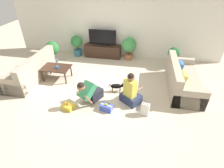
# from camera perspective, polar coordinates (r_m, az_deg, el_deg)

# --- Properties ---
(ground_plane) EXTENTS (16.00, 16.00, 0.00)m
(ground_plane) POSITION_cam_1_polar(r_m,az_deg,el_deg) (5.40, -3.67, -1.74)
(ground_plane) COLOR beige
(wall_back) EXTENTS (8.40, 0.06, 2.60)m
(wall_back) POSITION_cam_1_polar(r_m,az_deg,el_deg) (7.22, 1.11, 19.01)
(wall_back) COLOR white
(wall_back) RESTS_ON ground_plane
(sofa_left) EXTENTS (0.87, 2.03, 0.83)m
(sofa_left) POSITION_cam_1_polar(r_m,az_deg,el_deg) (6.35, -25.04, 3.83)
(sofa_left) COLOR tan
(sofa_left) RESTS_ON ground_plane
(sofa_right) EXTENTS (0.87, 2.03, 0.83)m
(sofa_right) POSITION_cam_1_polar(r_m,az_deg,el_deg) (5.70, 21.86, 1.22)
(sofa_right) COLOR tan
(sofa_right) RESTS_ON ground_plane
(coffee_table) EXTENTS (0.90, 0.61, 0.43)m
(coffee_table) POSITION_cam_1_polar(r_m,az_deg,el_deg) (6.01, -17.73, 4.82)
(coffee_table) COLOR #382319
(coffee_table) RESTS_ON ground_plane
(tv_console) EXTENTS (1.47, 0.43, 0.51)m
(tv_console) POSITION_cam_1_polar(r_m,az_deg,el_deg) (7.38, -3.02, 10.72)
(tv_console) COLOR #382319
(tv_console) RESTS_ON ground_plane
(tv) EXTENTS (1.09, 0.20, 0.62)m
(tv) POSITION_cam_1_polar(r_m,az_deg,el_deg) (7.19, -3.14, 14.62)
(tv) COLOR black
(tv) RESTS_ON tv_console
(potted_plant_back_right) EXTENTS (0.56, 0.56, 0.91)m
(potted_plant_back_right) POSITION_cam_1_polar(r_m,az_deg,el_deg) (7.05, 5.61, 12.28)
(potted_plant_back_right) COLOR #A36042
(potted_plant_back_right) RESTS_ON ground_plane
(potted_plant_back_left) EXTENTS (0.48, 0.48, 0.85)m
(potted_plant_back_left) POSITION_cam_1_polar(r_m,az_deg,el_deg) (7.55, -11.40, 12.81)
(potted_plant_back_left) COLOR #336B84
(potted_plant_back_left) RESTS_ON ground_plane
(potted_plant_corner_left) EXTENTS (0.52, 0.52, 0.82)m
(potted_plant_corner_left) POSITION_cam_1_polar(r_m,az_deg,el_deg) (7.22, -18.85, 10.65)
(potted_plant_corner_left) COLOR #4C4C51
(potted_plant_corner_left) RESTS_ON ground_plane
(potted_plant_corner_right) EXTENTS (0.43, 0.43, 0.78)m
(potted_plant_corner_right) POSITION_cam_1_polar(r_m,az_deg,el_deg) (6.79, 19.36, 8.59)
(potted_plant_corner_right) COLOR #336B84
(potted_plant_corner_right) RESTS_ON ground_plane
(person_kneeling) EXTENTS (0.62, 0.81, 0.78)m
(person_kneeling) POSITION_cam_1_polar(r_m,az_deg,el_deg) (4.73, -7.42, -2.57)
(person_kneeling) COLOR #23232D
(person_kneeling) RESTS_ON ground_plane
(person_sitting) EXTENTS (0.66, 0.63, 0.93)m
(person_sitting) POSITION_cam_1_polar(r_m,az_deg,el_deg) (4.73, 6.10, -2.64)
(person_sitting) COLOR #283351
(person_sitting) RESTS_ON ground_plane
(dog) EXTENTS (0.52, 0.19, 0.29)m
(dog) POSITION_cam_1_polar(r_m,az_deg,el_deg) (5.19, 1.93, -0.70)
(dog) COLOR black
(dog) RESTS_ON ground_plane
(gift_box_a) EXTENTS (0.35, 0.25, 0.23)m
(gift_box_a) POSITION_cam_1_polar(r_m,az_deg,el_deg) (4.60, -1.86, -7.65)
(gift_box_a) COLOR #3D51BC
(gift_box_a) RESTS_ON ground_plane
(gift_box_b) EXTENTS (0.34, 0.30, 0.20)m
(gift_box_b) POSITION_cam_1_polar(r_m,az_deg,el_deg) (4.79, -14.07, -7.16)
(gift_box_b) COLOR yellow
(gift_box_b) RESTS_ON ground_plane
(gift_bag_a) EXTENTS (0.22, 0.16, 0.37)m
(gift_bag_a) POSITION_cam_1_polar(r_m,az_deg,el_deg) (4.49, 10.74, -8.06)
(gift_bag_a) COLOR white
(gift_bag_a) RESTS_ON ground_plane
(mug) EXTENTS (0.12, 0.08, 0.09)m
(mug) POSITION_cam_1_polar(r_m,az_deg,el_deg) (5.88, -17.43, 5.26)
(mug) COLOR #386BAD
(mug) RESTS_ON coffee_table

